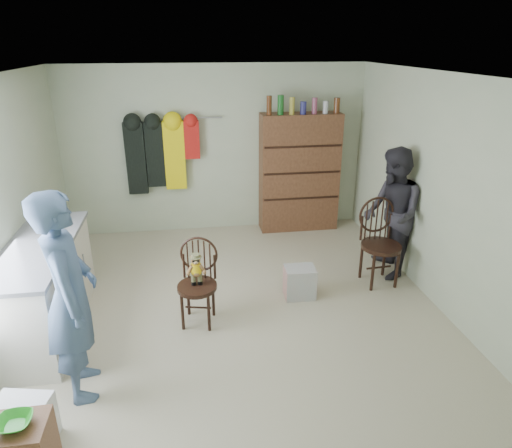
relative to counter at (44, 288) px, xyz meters
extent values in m
plane|color=beige|center=(1.95, 0.00, -0.47)|extent=(5.00, 5.00, 0.00)
plane|color=beige|center=(1.95, 2.50, 0.78)|extent=(4.50, 0.00, 4.50)
plane|color=beige|center=(4.20, 0.00, 0.78)|extent=(0.00, 5.00, 5.00)
plane|color=white|center=(1.95, 0.00, 2.03)|extent=(5.00, 5.00, 0.00)
cube|color=silver|center=(0.00, 0.00, -0.02)|extent=(0.60, 1.80, 0.90)
cube|color=slate|center=(0.00, 0.00, 0.45)|extent=(0.64, 1.86, 0.04)
cylinder|color=#99999E|center=(0.31, -0.45, 0.07)|extent=(0.02, 0.02, 0.14)
cylinder|color=#99999E|center=(0.31, 0.45, 0.07)|extent=(0.02, 0.02, 0.14)
imported|color=green|center=(0.33, -1.92, 0.09)|extent=(0.22, 0.22, 0.05)
cube|color=white|center=(0.19, -1.57, -0.28)|extent=(0.47, 0.45, 0.38)
cylinder|color=black|center=(1.53, -0.15, -0.04)|extent=(0.49, 0.49, 0.04)
cylinder|color=black|center=(1.37, -0.25, -0.27)|extent=(0.03, 0.03, 0.41)
cylinder|color=black|center=(1.63, -0.31, -0.27)|extent=(0.03, 0.03, 0.41)
cylinder|color=black|center=(1.43, 0.02, -0.27)|extent=(0.03, 0.03, 0.41)
cylinder|color=black|center=(1.70, -0.04, -0.27)|extent=(0.03, 0.03, 0.41)
torus|color=black|center=(1.57, 0.01, 0.25)|extent=(0.39, 0.12, 0.40)
cylinder|color=black|center=(1.41, 0.04, 0.12)|extent=(0.03, 0.03, 0.27)
cylinder|color=black|center=(1.72, -0.03, 0.12)|extent=(0.03, 0.03, 0.27)
cylinder|color=yellow|center=(1.53, -0.13, 0.16)|extent=(0.11, 0.11, 0.10)
cylinder|color=#475128|center=(1.53, -0.13, 0.06)|extent=(0.07, 0.07, 0.16)
sphere|color=#9E7042|center=(1.53, -0.13, 0.26)|extent=(0.10, 0.10, 0.10)
cylinder|color=#475128|center=(1.53, -0.13, 0.31)|extent=(0.09, 0.09, 0.03)
cube|color=black|center=(1.53, -0.18, 0.27)|extent=(0.07, 0.01, 0.02)
cylinder|color=black|center=(3.75, 0.38, 0.02)|extent=(0.50, 0.50, 0.05)
cylinder|color=black|center=(3.60, 0.21, -0.24)|extent=(0.04, 0.04, 0.47)
cylinder|color=black|center=(3.92, 0.23, -0.24)|extent=(0.04, 0.04, 0.47)
cylinder|color=black|center=(3.58, 0.53, -0.24)|extent=(0.04, 0.04, 0.47)
cylinder|color=black|center=(3.90, 0.55, -0.24)|extent=(0.04, 0.04, 0.47)
torus|color=black|center=(3.74, 0.56, 0.36)|extent=(0.46, 0.06, 0.46)
cylinder|color=black|center=(3.55, 0.54, 0.20)|extent=(0.03, 0.03, 0.31)
cylinder|color=black|center=(3.93, 0.56, 0.20)|extent=(0.03, 0.03, 0.31)
cube|color=#E57E72|center=(2.71, 0.21, -0.29)|extent=(0.36, 0.28, 0.37)
imported|color=#435A7B|center=(0.52, -0.98, 0.42)|extent=(0.54, 0.72, 1.79)
imported|color=#2D2B33|center=(3.95, 0.60, 0.34)|extent=(0.72, 0.87, 1.63)
cube|color=brown|center=(3.20, 2.30, 0.43)|extent=(1.20, 0.38, 1.80)
cube|color=black|center=(3.20, 2.11, 0.08)|extent=(1.16, 0.02, 0.03)
cube|color=black|center=(3.20, 2.11, 0.48)|extent=(1.16, 0.02, 0.03)
cube|color=black|center=(3.20, 2.11, 0.88)|extent=(1.16, 0.02, 0.03)
cylinder|color=#592D14|center=(2.70, 2.20, 1.46)|extent=(0.07, 0.07, 0.27)
cylinder|color=#19591E|center=(2.87, 2.20, 1.47)|extent=(0.09, 0.09, 0.28)
cylinder|color=#A59933|center=(3.03, 2.20, 1.45)|extent=(0.08, 0.08, 0.24)
cylinder|color=navy|center=(3.20, 2.20, 1.42)|extent=(0.09, 0.09, 0.18)
cylinder|color=#8C3F59|center=(3.37, 2.20, 1.44)|extent=(0.08, 0.08, 0.23)
cylinder|color=#B2B2B7|center=(3.53, 2.20, 1.42)|extent=(0.08, 0.08, 0.18)
cylinder|color=#592D14|center=(3.70, 2.20, 1.44)|extent=(0.09, 0.09, 0.22)
cylinder|color=#99999E|center=(1.55, 2.44, 1.28)|extent=(1.00, 0.02, 0.02)
cube|color=black|center=(0.77, 2.38, 0.72)|extent=(0.28, 0.10, 1.05)
cube|color=black|center=(1.05, 2.38, 0.77)|extent=(0.26, 0.10, 0.95)
cube|color=yellow|center=(1.33, 2.38, 0.75)|extent=(0.30, 0.10, 1.00)
cube|color=red|center=(1.59, 2.38, 0.97)|extent=(0.22, 0.10, 0.55)
camera|label=1|loc=(1.50, -4.31, 2.32)|focal=32.00mm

